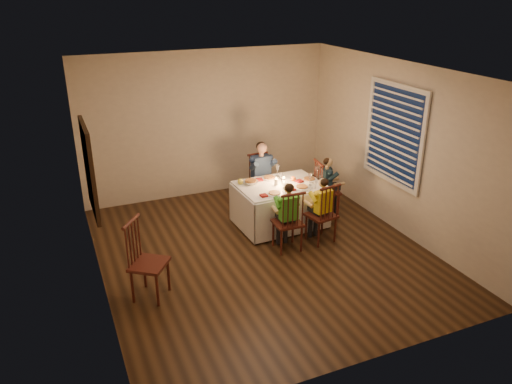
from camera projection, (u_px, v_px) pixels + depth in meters
name	position (u px, v px, depth m)	size (l,w,h in m)	color
ground	(263.00, 252.00, 7.27)	(5.00, 5.00, 0.00)	black
wall_left	(92.00, 194.00, 5.95)	(0.02, 5.00, 2.60)	#BCB0A0
wall_right	(399.00, 148.00, 7.58)	(0.02, 5.00, 2.60)	#BCB0A0
wall_back	(207.00, 124.00, 8.89)	(4.50, 0.02, 2.60)	#BCB0A0
ceiling	(264.00, 71.00, 6.27)	(5.00, 5.00, 0.00)	white
dining_table	(280.00, 196.00, 7.91)	(1.38, 1.02, 0.67)	white
chair_adult	(262.00, 207.00, 8.72)	(0.39, 0.37, 0.95)	#3A170F
chair_near_left	(287.00, 249.00, 7.36)	(0.39, 0.37, 0.95)	#3A170F
chair_near_right	(320.00, 240.00, 7.60)	(0.39, 0.37, 0.95)	#3A170F
chair_end	(326.00, 214.00, 8.47)	(0.39, 0.37, 0.95)	#3A170F
chair_extra	(152.00, 296.00, 6.25)	(0.43, 0.41, 1.04)	#3A170F
adult	(262.00, 207.00, 8.72)	(0.42, 0.38, 1.18)	navy
child_green	(287.00, 249.00, 7.36)	(0.34, 0.31, 1.04)	green
child_yellow	(320.00, 240.00, 7.60)	(0.33, 0.30, 1.02)	yellow
child_teal	(326.00, 214.00, 8.47)	(0.32, 0.29, 1.00)	#182D3D
setting_adult	(269.00, 178.00, 8.06)	(0.26, 0.26, 0.02)	white
setting_green	(275.00, 194.00, 7.46)	(0.26, 0.26, 0.02)	white
setting_yellow	(302.00, 188.00, 7.69)	(0.26, 0.26, 0.02)	white
setting_teal	(309.00, 180.00, 8.00)	(0.26, 0.26, 0.02)	white
candle_left	(276.00, 182.00, 7.78)	(0.06, 0.06, 0.10)	white
candle_right	(284.00, 181.00, 7.83)	(0.06, 0.06, 0.10)	white
squash	(240.00, 182.00, 7.83)	(0.09, 0.09, 0.09)	#FDE942
orange_fruit	(293.00, 179.00, 7.95)	(0.08, 0.08, 0.08)	orange
serving_bowl	(251.00, 182.00, 7.83)	(0.23, 0.23, 0.06)	white
wall_mirror	(89.00, 169.00, 6.14)	(0.06, 0.95, 1.15)	black
window_blinds	(393.00, 134.00, 7.57)	(0.07, 1.34, 1.54)	#0D1934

